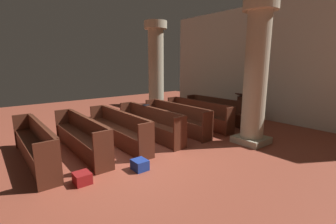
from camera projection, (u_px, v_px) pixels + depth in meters
ground_plane at (133, 152)px, 6.18m from camera, size 19.20×19.20×0.00m
back_wall at (265, 63)px, 9.43m from camera, size 10.00×0.16×4.50m
pew_row_0 at (217, 109)px, 9.24m from camera, size 2.92×0.47×0.90m
pew_row_1 at (198, 113)px, 8.60m from camera, size 2.92×0.46×0.90m
pew_row_2 at (176, 117)px, 7.96m from camera, size 2.92×0.46×0.90m
pew_row_3 at (150, 122)px, 7.32m from camera, size 2.92×0.47×0.90m
pew_row_4 at (119, 127)px, 6.67m from camera, size 2.92×0.46×0.90m
pew_row_5 at (81, 134)px, 6.03m from camera, size 2.92×0.46×0.90m
pew_row_6 at (34, 143)px, 5.39m from camera, size 2.92×0.47×0.90m
pillar_aisle_side at (256, 72)px, 6.48m from camera, size 0.91×0.91×3.88m
pillar_far_side at (156, 69)px, 9.83m from camera, size 0.91×0.91×3.88m
lectern at (242, 109)px, 9.53m from camera, size 0.48×0.45×1.08m
hymn_book at (146, 105)px, 7.71m from camera, size 0.13×0.22×0.02m
kneeler_box_blue at (140, 165)px, 5.13m from camera, size 0.33×0.29×0.22m
kneeler_box_red at (82, 178)px, 4.55m from camera, size 0.32×0.30×0.21m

